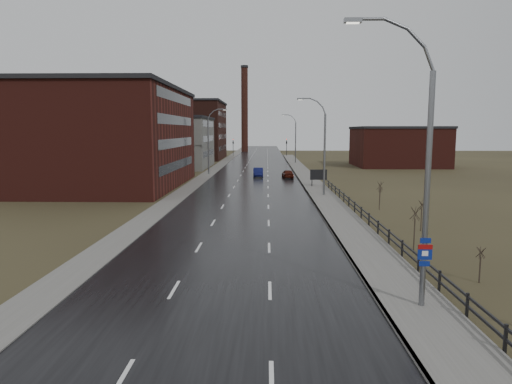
{
  "coord_description": "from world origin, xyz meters",
  "views": [
    {
      "loc": [
        2.14,
        -16.93,
        7.62
      ],
      "look_at": [
        1.32,
        17.32,
        3.0
      ],
      "focal_mm": 32.0,
      "sensor_mm": 36.0,
      "label": 1
    }
  ],
  "objects_px": {
    "billboard": "(318,175)",
    "car_far": "(288,174)",
    "streetlight_main": "(420,169)",
    "car_near": "(258,173)"
  },
  "relations": [
    {
      "from": "car_far",
      "to": "car_near",
      "type": "bearing_deg",
      "value": -26.47
    },
    {
      "from": "streetlight_main",
      "to": "car_far",
      "type": "distance_m",
      "value": 54.36
    },
    {
      "from": "billboard",
      "to": "car_far",
      "type": "xyz_separation_m",
      "value": [
        -3.6,
        11.63,
        -0.96
      ]
    },
    {
      "from": "streetlight_main",
      "to": "billboard",
      "type": "distance_m",
      "value": 42.61
    },
    {
      "from": "billboard",
      "to": "car_near",
      "type": "relative_size",
      "value": 0.54
    },
    {
      "from": "car_near",
      "to": "car_far",
      "type": "distance_m",
      "value": 5.19
    },
    {
      "from": "billboard",
      "to": "car_far",
      "type": "distance_m",
      "value": 12.21
    },
    {
      "from": "streetlight_main",
      "to": "billboard",
      "type": "bearing_deg",
      "value": 89.15
    },
    {
      "from": "streetlight_main",
      "to": "billboard",
      "type": "relative_size",
      "value": 4.97
    },
    {
      "from": "billboard",
      "to": "streetlight_main",
      "type": "bearing_deg",
      "value": -90.85
    }
  ]
}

